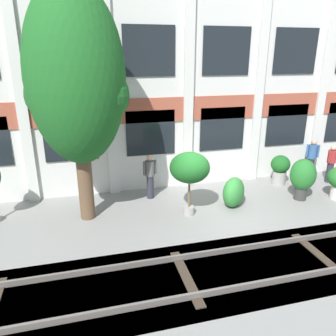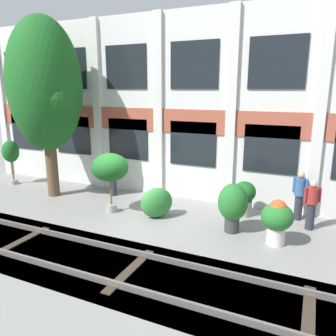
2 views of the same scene
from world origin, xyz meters
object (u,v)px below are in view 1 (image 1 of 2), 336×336
potted_plant_terracotta_small (190,169)px  potted_plant_fluted_column (303,176)px  resident_by_doorway (312,157)px  resident_near_plants (331,163)px  resident_watching_tracks (150,175)px  topiary_hedge (234,192)px  broadleaf_tree (76,81)px  potted_plant_stone_basin (280,168)px

potted_plant_terracotta_small → potted_plant_fluted_column: potted_plant_terracotta_small is taller
potted_plant_fluted_column → resident_by_doorway: 2.61m
potted_plant_fluted_column → resident_near_plants: (2.19, 1.19, -0.04)m
potted_plant_fluted_column → resident_watching_tracks: (-5.31, 1.48, 0.00)m
potted_plant_terracotta_small → topiary_hedge: (1.70, 0.22, -1.09)m
broadleaf_tree → topiary_hedge: 6.26m
potted_plant_stone_basin → resident_by_doorway: 1.79m
potted_plant_fluted_column → resident_near_plants: size_ratio=0.97×
resident_by_doorway → resident_near_plants: 0.80m
broadleaf_tree → potted_plant_fluted_column: 8.35m
potted_plant_terracotta_small → potted_plant_fluted_column: bearing=1.7°
potted_plant_terracotta_small → resident_watching_tracks: (-0.98, 1.61, -0.72)m
resident_near_plants → topiary_hedge: size_ratio=1.40×
broadleaf_tree → topiary_hedge: bearing=-4.4°
broadleaf_tree → resident_near_plants: (9.78, 0.70, -3.48)m
potted_plant_terracotta_small → topiary_hedge: size_ratio=1.89×
potted_plant_terracotta_small → topiary_hedge: bearing=7.5°
potted_plant_stone_basin → resident_watching_tracks: size_ratio=0.73×
potted_plant_stone_basin → potted_plant_terracotta_small: (-4.39, -1.63, 0.92)m
resident_near_plants → potted_plant_stone_basin: bearing=-122.7°
potted_plant_terracotta_small → resident_near_plants: (6.52, 1.31, -0.76)m
potted_plant_fluted_column → resident_by_doorway: size_ratio=0.92×
potted_plant_terracotta_small → resident_by_doorway: (6.14, 2.01, -0.71)m
broadleaf_tree → potted_plant_stone_basin: 8.53m
topiary_hedge → potted_plant_terracotta_small: bearing=-172.5°
potted_plant_terracotta_small → topiary_hedge: 2.03m
potted_plant_stone_basin → resident_watching_tracks: bearing=-179.7°
potted_plant_terracotta_small → resident_by_doorway: 6.50m
resident_by_doorway → topiary_hedge: resident_by_doorway is taller
broadleaf_tree → topiary_hedge: broadleaf_tree is taller
potted_plant_terracotta_small → broadleaf_tree: bearing=169.4°
potted_plant_fluted_column → resident_by_doorway: resident_by_doorway is taller
broadleaf_tree → resident_near_plants: size_ratio=4.42×
potted_plant_fluted_column → resident_watching_tracks: resident_watching_tracks is taller
potted_plant_stone_basin → topiary_hedge: size_ratio=1.08×
potted_plant_stone_basin → potted_plant_terracotta_small: bearing=-159.6°
resident_watching_tracks → broadleaf_tree: bearing=-77.3°
topiary_hedge → resident_near_plants: bearing=12.7°
resident_by_doorway → topiary_hedge: 4.80m
potted_plant_stone_basin → topiary_hedge: (-2.69, -1.41, -0.17)m
resident_watching_tracks → potted_plant_terracotta_small: bearing=20.3°
potted_plant_terracotta_small → resident_near_plants: bearing=11.4°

